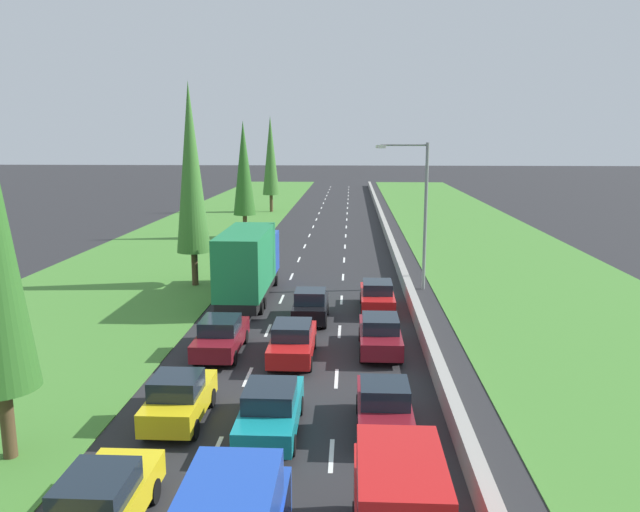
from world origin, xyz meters
name	(u,v)px	position (x,y,z in m)	size (l,w,h in m)	color
ground_plane	(329,231)	(0.00, 60.00, 0.00)	(300.00, 300.00, 0.00)	#28282B
grass_verge_left	(205,230)	(-12.65, 60.00, 0.02)	(14.00, 140.00, 0.04)	#478433
grass_verge_right	(472,232)	(14.35, 60.00, 0.02)	(14.00, 140.00, 0.04)	#478433
median_barrier	(385,227)	(5.70, 60.00, 0.42)	(0.44, 120.00, 0.85)	#9E9B93
lane_markings	(329,231)	(0.00, 60.00, 0.01)	(3.64, 116.00, 0.01)	white
teal_sedan_centre_lane	(271,409)	(-0.23, 16.32, 0.81)	(1.82, 4.50, 1.64)	teal
yellow_sedan_left_lane	(100,505)	(-3.56, 10.92, 0.81)	(1.82, 4.50, 1.64)	yellow
yellow_hatchback_left_lane	(179,398)	(-3.34, 16.97, 0.84)	(1.74, 3.90, 1.72)	yellow
maroon_hatchback_right_lane	(384,406)	(3.37, 16.69, 0.84)	(1.74, 3.90, 1.72)	maroon
red_sedan_centre_lane	(293,341)	(-0.16, 23.08, 0.81)	(1.82, 4.50, 1.64)	red
maroon_sedan_left_lane	(221,336)	(-3.34, 23.61, 0.81)	(1.82, 4.50, 1.64)	maroon
maroon_sedan_right_lane	(380,334)	(3.58, 24.22, 0.81)	(1.82, 4.50, 1.64)	maroon
black_hatchback_centre_lane	(311,306)	(0.24, 28.62, 0.84)	(1.74, 3.90, 1.72)	black
green_box_truck_left_lane	(249,263)	(-3.62, 32.88, 2.18)	(2.46, 9.40, 4.18)	black
red_sedan_right_lane	(377,296)	(3.72, 30.92, 0.81)	(1.82, 4.50, 1.64)	red
poplar_tree_second	(191,169)	(-7.63, 36.15, 7.39)	(2.12, 2.12, 12.68)	#4C3823
poplar_tree_third	(244,169)	(-7.67, 55.29, 6.47)	(2.07, 2.07, 10.84)	#4C3823
poplar_tree_fourth	(271,156)	(-7.87, 76.09, 7.03)	(2.10, 2.10, 11.97)	#4C3823
street_light_mast	(420,205)	(6.45, 35.95, 5.23)	(3.20, 0.28, 9.00)	gray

